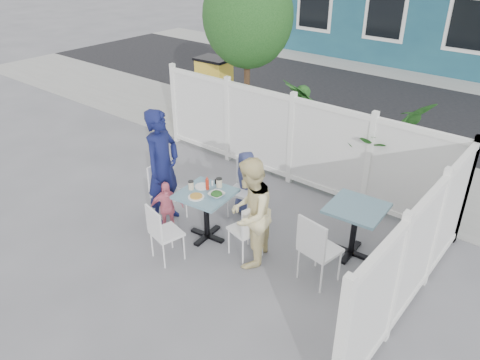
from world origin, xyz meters
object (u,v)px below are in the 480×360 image
Objects in this scene: main_table at (206,203)px; spare_table at (356,218)px; woman at (250,213)px; chair_back at (245,185)px; chair_near at (162,230)px; chair_right at (249,226)px; boy at (246,183)px; toddler at (167,208)px; man at (163,167)px; chair_left at (165,188)px; utility_cabinet at (214,89)px.

main_table is 1.02× the size of spare_table.
chair_back is at bearing -158.84° from woman.
chair_back reaches higher than main_table.
woman is (-1.02, -1.03, 0.17)m from spare_table.
chair_near is at bearing -96.90° from main_table.
boy is at bearing 54.30° from chair_right.
main_table is 0.79m from chair_right.
chair_near is 1.00× the size of toddler.
spare_table is at bearing 172.57° from chair_back.
main_table is 0.63m from toddler.
woman is at bearing -3.35° from main_table.
woman reaches higher than chair_right.
man reaches higher than main_table.
chair_left is 1.63m from chair_right.
chair_back is (-0.76, 0.86, 0.01)m from chair_right.
man is at bearing -176.89° from main_table.
chair_near is at bearing -98.81° from toddler.
toddler is at bearing 82.52° from boy.
main_table is 0.86m from woman.
boy reaches higher than chair_back.
man is (-2.69, -1.03, 0.31)m from spare_table.
spare_table is 0.51× the size of woman.
spare_table is 1.45m from chair_right.
boy is (-0.78, 0.91, 0.01)m from chair_right.
man is 1.18× the size of woman.
chair_right is at bearing 0.76° from main_table.
chair_right is at bearing -46.38° from utility_cabinet.
spare_table is 1.86m from boy.
man is (-0.83, -0.04, 0.32)m from main_table.
chair_left is at bearing -111.27° from woman.
chair_back is (3.28, -2.94, -0.16)m from utility_cabinet.
utility_cabinet is at bearing -153.34° from chair_left.
man is at bearing 36.16° from chair_back.
toddler is (0.28, -0.23, -0.49)m from man.
chair_left reaches higher than toddler.
chair_left is 1.07× the size of chair_right.
toddler is (-0.55, -0.28, -0.16)m from main_table.
woman is (0.05, -0.06, 0.26)m from chair_right.
boy is (-0.02, 0.05, 0.00)m from chair_back.
toddler is at bearing 52.65° from chair_back.
toddler reaches higher than spare_table.
man reaches higher than chair_left.
main_table is at bearing -152.12° from spare_table.
toddler is (-2.40, -1.26, -0.17)m from spare_table.
chair_right is (0.78, 0.01, -0.08)m from main_table.
main_table is at bearing 104.62° from chair_right.
chair_back is at bearing 128.40° from boy.
man reaches higher than chair_near.
chair_back is (0.88, 0.89, -0.03)m from chair_left.
chair_right is 1.03× the size of toddler.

